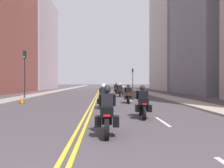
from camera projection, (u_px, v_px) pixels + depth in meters
The scene contains 20 objects.
ground_plane at pixel (99, 90), 49.92m from camera, with size 264.00×264.00×0.00m, color #473F45.
sidewalk_left at pixel (63, 90), 49.61m from camera, with size 2.18×144.00×0.12m, color gray.
sidewalk_right at pixel (136, 90), 50.22m from camera, with size 2.18×144.00×0.12m, color #A89B89.
centreline_yellow_inner at pixel (99, 90), 49.91m from camera, with size 0.12×132.00×0.01m, color yellow.
centreline_yellow_outer at pixel (100, 90), 49.92m from camera, with size 0.12×132.00×0.01m, color yellow.
lane_dashes_white at pixel (122, 95), 31.06m from camera, with size 0.14×56.40×0.01m.
building_left_2 at pixel (33, 44), 58.04m from camera, with size 8.85×19.80×23.09m.
building_right_2 at pixel (171, 24), 50.70m from camera, with size 6.27×16.41×29.53m.
motorcycle_0 at pixel (107, 115), 7.54m from camera, with size 0.77×2.21×1.64m.
motorcycle_1 at pixel (143, 105), 11.10m from camera, with size 0.78×2.16×1.60m.
motorcycle_2 at pixel (103, 98), 15.22m from camera, with size 0.78×2.29×1.63m.
motorcycle_3 at pixel (128, 95), 18.97m from camera, with size 0.77×2.09×1.57m.
motorcycle_4 at pixel (104, 93), 22.85m from camera, with size 0.78×2.29×1.62m.
motorcycle_5 at pixel (120, 91), 27.33m from camera, with size 0.77×2.16×1.65m.
motorcycle_6 at pixel (105, 90), 30.63m from camera, with size 0.78×2.19×1.60m.
motorcycle_7 at pixel (116, 89), 34.60m from camera, with size 0.77×2.26×1.63m.
traffic_cone_0 at pixel (22, 99), 18.50m from camera, with size 0.35×0.35×0.75m.
traffic_cone_1 at pixel (22, 98), 19.45m from camera, with size 0.36×0.36×0.82m.
traffic_light_near at pixel (25, 66), 23.57m from camera, with size 0.28×0.38×5.00m.
traffic_light_far at pixel (133, 75), 50.14m from camera, with size 0.28×0.38×4.75m.
Camera 1 is at (0.84, -1.97, 1.75)m, focal length 36.51 mm.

